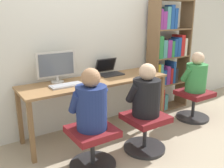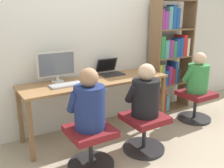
{
  "view_description": "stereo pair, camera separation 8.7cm",
  "coord_description": "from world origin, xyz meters",
  "px_view_note": "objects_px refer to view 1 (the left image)",
  "views": [
    {
      "loc": [
        -1.57,
        -2.47,
        1.61
      ],
      "look_at": [
        0.12,
        0.1,
        0.73
      ],
      "focal_mm": 40.0,
      "sensor_mm": 36.0,
      "label": 1
    },
    {
      "loc": [
        -1.5,
        -2.52,
        1.61
      ],
      "look_at": [
        0.12,
        0.1,
        0.73
      ],
      "focal_mm": 40.0,
      "sensor_mm": 36.0,
      "label": 2
    }
  ],
  "objects_px": {
    "office_chair_right": "(145,129)",
    "person_near_shelf": "(196,75)",
    "keyboard": "(66,85)",
    "bookshelf": "(167,57)",
    "laptop": "(109,71)",
    "person_at_monitor": "(91,103)",
    "desktop_monitor": "(56,66)",
    "office_chair_side": "(194,103)",
    "office_chair_left": "(92,145)",
    "person_at_laptop": "(146,94)"
  },
  "relations": [
    {
      "from": "person_near_shelf",
      "to": "desktop_monitor",
      "type": "bearing_deg",
      "value": 163.4
    },
    {
      "from": "office_chair_left",
      "to": "person_at_monitor",
      "type": "bearing_deg",
      "value": 90.0
    },
    {
      "from": "keyboard",
      "to": "office_chair_left",
      "type": "height_order",
      "value": "keyboard"
    },
    {
      "from": "person_at_monitor",
      "to": "keyboard",
      "type": "bearing_deg",
      "value": 90.15
    },
    {
      "from": "bookshelf",
      "to": "person_at_laptop",
      "type": "bearing_deg",
      "value": -144.26
    },
    {
      "from": "keyboard",
      "to": "office_chair_left",
      "type": "relative_size",
      "value": 0.77
    },
    {
      "from": "office_chair_left",
      "to": "person_near_shelf",
      "type": "distance_m",
      "value": 2.0
    },
    {
      "from": "office_chair_side",
      "to": "person_near_shelf",
      "type": "xyz_separation_m",
      "value": [
        0.0,
        0.0,
        0.44
      ]
    },
    {
      "from": "keyboard",
      "to": "person_near_shelf",
      "type": "bearing_deg",
      "value": -10.53
    },
    {
      "from": "desktop_monitor",
      "to": "keyboard",
      "type": "distance_m",
      "value": 0.3
    },
    {
      "from": "desktop_monitor",
      "to": "office_chair_side",
      "type": "xyz_separation_m",
      "value": [
        1.96,
        -0.59,
        -0.7
      ]
    },
    {
      "from": "office_chair_right",
      "to": "person_at_laptop",
      "type": "distance_m",
      "value": 0.45
    },
    {
      "from": "bookshelf",
      "to": "person_near_shelf",
      "type": "height_order",
      "value": "bookshelf"
    },
    {
      "from": "person_at_monitor",
      "to": "bookshelf",
      "type": "height_order",
      "value": "bookshelf"
    },
    {
      "from": "office_chair_right",
      "to": "person_near_shelf",
      "type": "distance_m",
      "value": 1.34
    },
    {
      "from": "office_chair_right",
      "to": "person_at_laptop",
      "type": "xyz_separation_m",
      "value": [
        0.0,
        0.0,
        0.45
      ]
    },
    {
      "from": "office_chair_left",
      "to": "bookshelf",
      "type": "xyz_separation_m",
      "value": [
        1.84,
        0.79,
        0.65
      ]
    },
    {
      "from": "keyboard",
      "to": "office_chair_right",
      "type": "distance_m",
      "value": 1.08
    },
    {
      "from": "desktop_monitor",
      "to": "office_chair_side",
      "type": "relative_size",
      "value": 0.99
    },
    {
      "from": "bookshelf",
      "to": "office_chair_side",
      "type": "relative_size",
      "value": 3.57
    },
    {
      "from": "person_near_shelf",
      "to": "person_at_monitor",
      "type": "bearing_deg",
      "value": -172.51
    },
    {
      "from": "desktop_monitor",
      "to": "laptop",
      "type": "height_order",
      "value": "desktop_monitor"
    },
    {
      "from": "office_chair_left",
      "to": "office_chair_side",
      "type": "xyz_separation_m",
      "value": [
        1.93,
        0.25,
        0.0
      ]
    },
    {
      "from": "office_chair_left",
      "to": "office_chair_side",
      "type": "height_order",
      "value": "same"
    },
    {
      "from": "person_at_monitor",
      "to": "desktop_monitor",
      "type": "bearing_deg",
      "value": 91.89
    },
    {
      "from": "laptop",
      "to": "keyboard",
      "type": "xyz_separation_m",
      "value": [
        -0.76,
        -0.23,
        -0.03
      ]
    },
    {
      "from": "desktop_monitor",
      "to": "person_at_laptop",
      "type": "bearing_deg",
      "value": -50.16
    },
    {
      "from": "office_chair_left",
      "to": "person_at_laptop",
      "type": "relative_size",
      "value": 0.82
    },
    {
      "from": "person_at_laptop",
      "to": "person_near_shelf",
      "type": "distance_m",
      "value": 1.27
    },
    {
      "from": "office_chair_left",
      "to": "keyboard",
      "type": "bearing_deg",
      "value": 90.15
    },
    {
      "from": "keyboard",
      "to": "laptop",
      "type": "bearing_deg",
      "value": 16.63
    },
    {
      "from": "desktop_monitor",
      "to": "office_chair_right",
      "type": "distance_m",
      "value": 1.34
    },
    {
      "from": "office_chair_right",
      "to": "person_at_monitor",
      "type": "xyz_separation_m",
      "value": [
        -0.7,
        0.04,
        0.46
      ]
    },
    {
      "from": "person_at_laptop",
      "to": "office_chair_side",
      "type": "height_order",
      "value": "person_at_laptop"
    },
    {
      "from": "person_at_monitor",
      "to": "office_chair_right",
      "type": "bearing_deg",
      "value": -3.13
    },
    {
      "from": "person_at_monitor",
      "to": "bookshelf",
      "type": "xyz_separation_m",
      "value": [
        1.84,
        0.79,
        0.19
      ]
    },
    {
      "from": "office_chair_right",
      "to": "desktop_monitor",
      "type": "bearing_deg",
      "value": 129.7
    },
    {
      "from": "person_at_laptop",
      "to": "bookshelf",
      "type": "relative_size",
      "value": 0.34
    },
    {
      "from": "office_chair_right",
      "to": "office_chair_side",
      "type": "distance_m",
      "value": 1.27
    },
    {
      "from": "laptop",
      "to": "desktop_monitor",
      "type": "bearing_deg",
      "value": -179.89
    },
    {
      "from": "office_chair_right",
      "to": "bookshelf",
      "type": "distance_m",
      "value": 1.55
    },
    {
      "from": "laptop",
      "to": "person_at_monitor",
      "type": "distance_m",
      "value": 1.13
    },
    {
      "from": "desktop_monitor",
      "to": "person_at_laptop",
      "type": "distance_m",
      "value": 1.17
    },
    {
      "from": "person_at_monitor",
      "to": "person_near_shelf",
      "type": "bearing_deg",
      "value": 7.49
    },
    {
      "from": "keyboard",
      "to": "person_at_monitor",
      "type": "distance_m",
      "value": 0.62
    },
    {
      "from": "keyboard",
      "to": "bookshelf",
      "type": "bearing_deg",
      "value": 5.32
    },
    {
      "from": "desktop_monitor",
      "to": "office_chair_side",
      "type": "bearing_deg",
      "value": -16.71
    },
    {
      "from": "bookshelf",
      "to": "office_chair_right",
      "type": "bearing_deg",
      "value": -144.12
    },
    {
      "from": "desktop_monitor",
      "to": "person_near_shelf",
      "type": "xyz_separation_m",
      "value": [
        1.96,
        -0.59,
        -0.26
      ]
    },
    {
      "from": "office_chair_right",
      "to": "person_at_monitor",
      "type": "relative_size",
      "value": 0.79
    }
  ]
}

